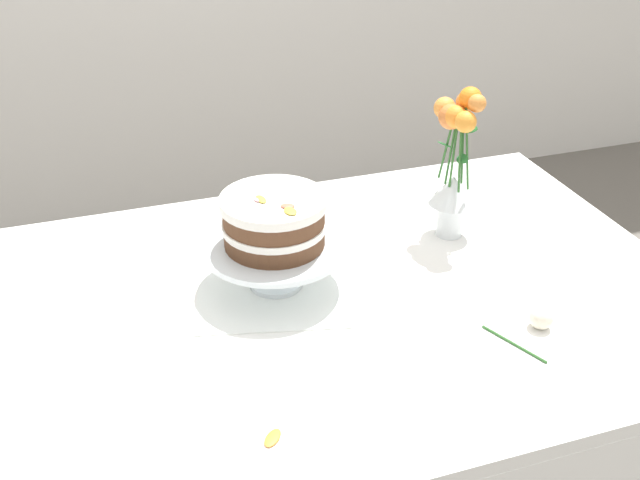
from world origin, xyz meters
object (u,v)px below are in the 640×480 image
dining_table (352,336)px  fallen_rose (540,318)px  layer_cake (274,221)px  flower_vase (455,163)px  cake_stand (275,251)px

dining_table → fallen_rose: (0.30, -0.20, 0.11)m
dining_table → layer_cake: (-0.13, 0.10, 0.24)m
flower_vase → fallen_rose: bearing=-90.1°
dining_table → layer_cake: size_ratio=6.67×
dining_table → flower_vase: (0.30, 0.18, 0.27)m
layer_cake → fallen_rose: size_ratio=1.58×
dining_table → flower_vase: bearing=30.5°
layer_cake → fallen_rose: (0.43, -0.30, -0.13)m
cake_stand → layer_cake: size_ratio=1.38×
layer_cake → fallen_rose: bearing=-34.5°
dining_table → cake_stand: 0.24m
cake_stand → layer_cake: (-0.00, -0.00, 0.07)m
cake_stand → flower_vase: flower_vase is taller
dining_table → flower_vase: flower_vase is taller
flower_vase → layer_cake: bearing=-169.4°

